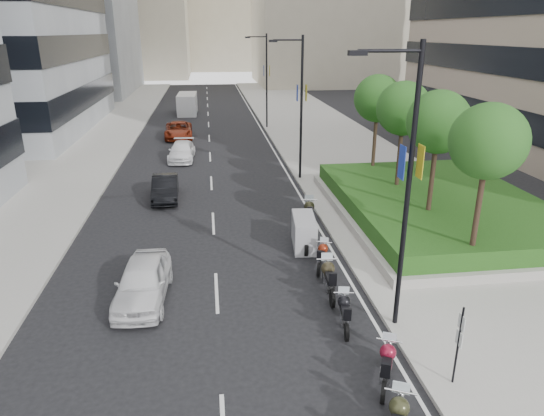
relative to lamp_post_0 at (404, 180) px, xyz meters
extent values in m
plane|color=black|center=(-4.14, -1.00, -5.07)|extent=(160.00, 160.00, 0.00)
cube|color=#9E9B93|center=(4.86, 29.00, -4.99)|extent=(10.00, 100.00, 0.15)
cube|color=#9E9B93|center=(-16.14, 29.00, -4.99)|extent=(8.00, 100.00, 0.15)
cube|color=silver|center=(-0.44, 29.00, -5.06)|extent=(0.12, 100.00, 0.01)
cube|color=silver|center=(-5.64, 29.00, -5.06)|extent=(0.12, 100.00, 0.01)
cube|color=#A19D96|center=(5.86, 9.00, -4.72)|extent=(10.00, 14.00, 0.40)
cube|color=#1A3D11|center=(5.86, 9.00, -4.12)|extent=(9.40, 13.40, 0.80)
cylinder|color=#332319|center=(4.36, 3.00, -2.52)|extent=(0.22, 0.22, 4.00)
sphere|color=#154516|center=(4.36, 3.00, 0.38)|extent=(2.80, 2.80, 2.80)
cylinder|color=#332319|center=(4.36, 7.00, -2.52)|extent=(0.22, 0.22, 4.00)
sphere|color=#154516|center=(4.36, 7.00, 0.38)|extent=(2.80, 2.80, 2.80)
cylinder|color=#332319|center=(4.36, 11.00, -2.52)|extent=(0.22, 0.22, 4.00)
sphere|color=#154516|center=(4.36, 11.00, 0.38)|extent=(2.80, 2.80, 2.80)
cylinder|color=#332319|center=(4.36, 15.00, -2.52)|extent=(0.22, 0.22, 4.00)
sphere|color=#154516|center=(4.36, 15.00, 0.38)|extent=(2.80, 2.80, 2.80)
cylinder|color=black|center=(0.16, 0.00, -0.57)|extent=(0.16, 0.16, 9.00)
cylinder|color=black|center=(-0.74, 0.00, 3.63)|extent=(1.80, 0.10, 0.10)
cube|color=black|center=(-1.64, 0.00, 3.58)|extent=(0.50, 0.22, 0.14)
cube|color=gold|center=(0.44, 0.00, 0.53)|extent=(0.02, 0.45, 1.00)
cube|color=#1B3297|center=(-0.12, 0.00, 0.53)|extent=(0.02, 0.45, 1.00)
cylinder|color=black|center=(0.16, 17.00, -0.57)|extent=(0.16, 0.16, 9.00)
cylinder|color=black|center=(-0.74, 17.00, 3.63)|extent=(1.80, 0.10, 0.10)
cube|color=black|center=(-1.64, 17.00, 3.58)|extent=(0.50, 0.22, 0.14)
cube|color=gold|center=(0.44, 17.00, 0.53)|extent=(0.02, 0.45, 1.00)
cube|color=#1B3297|center=(-0.12, 17.00, 0.53)|extent=(0.02, 0.45, 1.00)
cylinder|color=black|center=(0.16, 35.00, -0.57)|extent=(0.16, 0.16, 9.00)
cylinder|color=black|center=(-0.74, 35.00, 3.63)|extent=(1.80, 0.10, 0.10)
cube|color=black|center=(-1.64, 35.00, 3.58)|extent=(0.50, 0.22, 0.14)
cube|color=gold|center=(0.44, 35.00, 0.53)|extent=(0.02, 0.45, 1.00)
cube|color=#1B3297|center=(-0.12, 35.00, 0.53)|extent=(0.02, 0.45, 1.00)
cylinder|color=black|center=(0.66, -3.00, -3.82)|extent=(0.06, 0.06, 2.50)
cube|color=silver|center=(0.66, -3.00, -3.02)|extent=(0.02, 0.32, 0.42)
cube|color=silver|center=(0.66, -3.00, -3.52)|extent=(0.02, 0.32, 0.42)
cylinder|color=black|center=(-1.29, -4.00, -4.75)|extent=(0.38, 0.63, 0.64)
sphere|color=#2F311B|center=(-1.52, -4.49, -4.18)|extent=(0.49, 0.49, 0.49)
cylinder|color=silver|center=(-1.40, -4.24, -3.95)|extent=(0.71, 0.36, 0.05)
cylinder|color=black|center=(-1.44, -3.31, -4.77)|extent=(0.35, 0.59, 0.59)
cylinder|color=black|center=(-0.80, -1.92, -4.77)|extent=(0.35, 0.59, 0.59)
cube|color=silver|center=(-1.14, -2.66, -4.61)|extent=(0.60, 0.86, 0.40)
sphere|color=maroon|center=(-1.01, -2.37, -4.24)|extent=(0.46, 0.46, 0.46)
cube|color=black|center=(-1.26, -2.92, -4.30)|extent=(0.54, 0.76, 0.15)
cylinder|color=silver|center=(-0.90, -2.14, -4.03)|extent=(0.66, 0.34, 0.05)
cylinder|color=black|center=(-1.65, -0.56, -4.78)|extent=(0.20, 0.58, 0.57)
cylinder|color=black|center=(-1.40, 0.89, -4.78)|extent=(0.20, 0.58, 0.57)
cube|color=silver|center=(-1.53, 0.12, -4.63)|extent=(0.40, 0.81, 0.39)
sphere|color=black|center=(-1.48, 0.42, -4.28)|extent=(0.44, 0.44, 0.44)
cube|color=black|center=(-1.58, -0.15, -4.33)|extent=(0.37, 0.72, 0.15)
cylinder|color=silver|center=(-1.44, 0.66, -4.07)|extent=(0.68, 0.16, 0.05)
cylinder|color=black|center=(-1.60, 1.45, -4.73)|extent=(0.19, 0.67, 0.66)
cylinder|color=black|center=(-1.45, 3.15, -4.73)|extent=(0.19, 0.67, 0.66)
cube|color=silver|center=(-1.53, 2.25, -4.55)|extent=(0.40, 0.93, 0.45)
sphere|color=#342E1D|center=(-1.50, 2.60, -4.15)|extent=(0.51, 0.51, 0.51)
cube|color=black|center=(-1.56, 1.93, -4.21)|extent=(0.37, 0.82, 0.17)
cylinder|color=silver|center=(-1.48, 2.89, -3.91)|extent=(0.79, 0.12, 0.05)
cylinder|color=black|center=(-1.56, 3.75, -4.79)|extent=(0.30, 0.55, 0.55)
cylinder|color=black|center=(-1.03, 5.07, -4.79)|extent=(0.30, 0.55, 0.55)
cube|color=silver|center=(-1.32, 4.37, -4.64)|extent=(0.53, 0.80, 0.37)
sphere|color=maroon|center=(-1.21, 4.64, -4.30)|extent=(0.43, 0.43, 0.43)
cube|color=black|center=(-1.42, 4.12, -4.36)|extent=(0.48, 0.71, 0.14)
cylinder|color=silver|center=(-1.12, 4.86, -4.11)|extent=(0.62, 0.29, 0.04)
cylinder|color=black|center=(-1.72, 5.67, -4.72)|extent=(0.20, 0.70, 0.69)
cylinder|color=black|center=(-1.54, 7.45, -4.72)|extent=(0.20, 0.70, 0.69)
cube|color=gray|center=(-1.63, 6.56, -4.34)|extent=(1.18, 2.43, 1.39)
cylinder|color=black|center=(-1.05, 8.04, -4.72)|extent=(0.25, 0.70, 0.69)
cylinder|color=black|center=(-0.75, 9.79, -4.72)|extent=(0.25, 0.70, 0.69)
cube|color=silver|center=(-0.91, 8.86, -4.53)|extent=(0.49, 0.99, 0.47)
sphere|color=black|center=(-0.85, 9.22, -4.11)|extent=(0.53, 0.53, 0.53)
cube|color=black|center=(-0.96, 8.53, -4.18)|extent=(0.45, 0.87, 0.18)
cylinder|color=silver|center=(-0.80, 9.52, -3.87)|extent=(0.82, 0.19, 0.06)
imported|color=white|center=(-8.26, 2.82, -4.33)|extent=(1.97, 4.43, 1.48)
imported|color=black|center=(-8.31, 14.17, -4.39)|extent=(1.59, 4.15, 1.35)
imported|color=white|center=(-7.75, 23.37, -4.41)|extent=(2.06, 4.60, 1.31)
imported|color=maroon|center=(-8.38, 31.44, -4.34)|extent=(2.57, 5.31, 1.46)
cube|color=silver|center=(-8.00, 45.33, -3.90)|extent=(2.25, 5.59, 2.32)
cube|color=silver|center=(-8.00, 43.23, -4.46)|extent=(2.14, 1.38, 1.22)
cylinder|color=black|center=(-8.89, 43.34, -4.68)|extent=(0.28, 0.77, 0.77)
cylinder|color=black|center=(-7.12, 43.34, -4.68)|extent=(0.28, 0.77, 0.77)
cylinder|color=black|center=(-8.89, 47.10, -4.68)|extent=(0.28, 0.77, 0.77)
cylinder|color=black|center=(-7.12, 47.10, -4.68)|extent=(0.28, 0.77, 0.77)
camera|label=1|loc=(-5.67, -13.09, 4.13)|focal=32.00mm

